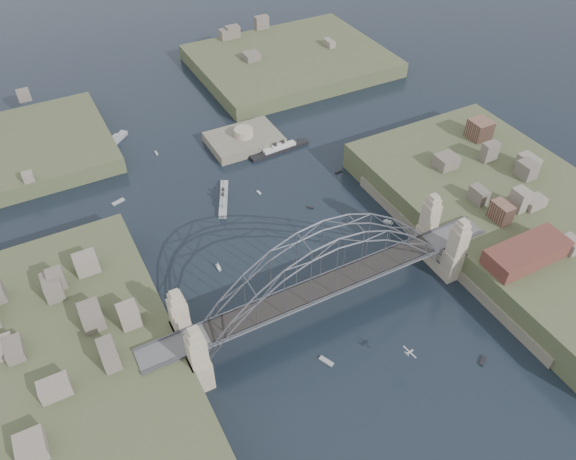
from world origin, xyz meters
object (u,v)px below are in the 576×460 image
at_px(bridge, 328,272).
at_px(naval_cruiser_near, 224,198).
at_px(fort_island, 245,145).
at_px(wharf_shed, 527,253).
at_px(naval_cruiser_far, 110,145).
at_px(ocean_liner, 279,149).

height_order(bridge, naval_cruiser_near, bridge).
xyz_separation_m(bridge, fort_island, (12.00, 70.00, -12.66)).
height_order(fort_island, wharf_shed, wharf_shed).
distance_m(naval_cruiser_near, naval_cruiser_far, 46.16).
bearing_deg(naval_cruiser_far, ocean_liner, -30.67).
xyz_separation_m(fort_island, naval_cruiser_far, (-37.82, 18.13, 1.20)).
relative_size(naval_cruiser_near, naval_cruiser_far, 1.12).
bearing_deg(wharf_shed, fort_island, 110.85).
bearing_deg(wharf_shed, bridge, 162.35).
height_order(bridge, naval_cruiser_far, bridge).
distance_m(fort_island, ocean_liner, 11.97).
distance_m(wharf_shed, ocean_liner, 79.37).
height_order(fort_island, naval_cruiser_near, fort_island).
relative_size(wharf_shed, naval_cruiser_near, 1.32).
bearing_deg(bridge, wharf_shed, -17.65).
relative_size(naval_cruiser_far, ocean_liner, 0.68).
bearing_deg(fort_island, naval_cruiser_far, 154.39).
distance_m(fort_island, naval_cruiser_near, 28.57).
bearing_deg(fort_island, wharf_shed, -69.15).
xyz_separation_m(naval_cruiser_near, ocean_liner, (24.76, 14.05, 0.02)).
xyz_separation_m(wharf_shed, ocean_liner, (-24.14, 75.04, -9.24)).
bearing_deg(naval_cruiser_far, naval_cruiser_near, -63.05).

